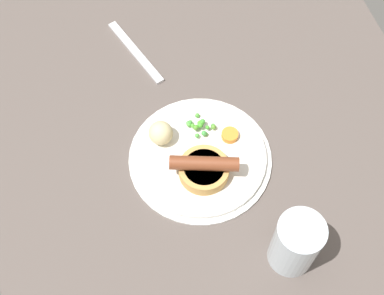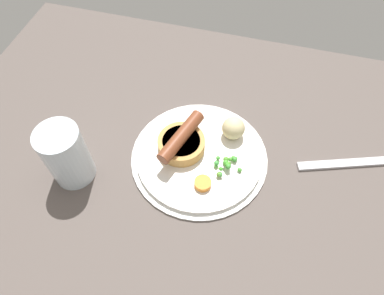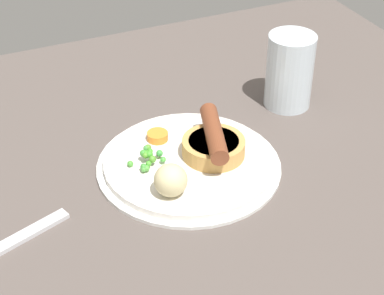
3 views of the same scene
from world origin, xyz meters
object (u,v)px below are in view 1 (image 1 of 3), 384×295
(sausage_pudding, at_px, (204,168))
(pea_pile, at_px, (200,126))
(carrot_slice_3, at_px, (230,135))
(dinner_plate, at_px, (200,157))
(drinking_glass, at_px, (296,243))
(fork, at_px, (135,52))
(potato_chunk_0, at_px, (161,133))

(sausage_pudding, distance_m, pea_pile, 0.09)
(sausage_pudding, distance_m, carrot_slice_3, 0.09)
(dinner_plate, bearing_deg, carrot_slice_3, -70.42)
(drinking_glass, bearing_deg, dinner_plate, 23.27)
(dinner_plate, height_order, fork, dinner_plate)
(sausage_pudding, bearing_deg, fork, -62.25)
(sausage_pudding, distance_m, potato_chunk_0, 0.10)
(pea_pile, height_order, carrot_slice_3, pea_pile)
(drinking_glass, bearing_deg, pea_pile, 16.02)
(fork, relative_size, drinking_glass, 1.54)
(dinner_plate, height_order, sausage_pudding, sausage_pudding)
(pea_pile, bearing_deg, potato_chunk_0, 92.52)
(sausage_pudding, height_order, drinking_glass, drinking_glass)
(potato_chunk_0, xyz_separation_m, carrot_slice_3, (-0.03, -0.12, -0.02))
(pea_pile, xyz_separation_m, fork, (0.21, 0.07, -0.02))
(sausage_pudding, xyz_separation_m, carrot_slice_3, (0.06, -0.06, -0.01))
(dinner_plate, bearing_deg, fork, 12.18)
(potato_chunk_0, relative_size, carrot_slice_3, 1.43)
(dinner_plate, distance_m, carrot_slice_3, 0.07)
(dinner_plate, relative_size, pea_pile, 4.68)
(carrot_slice_3, bearing_deg, sausage_pudding, 131.27)
(pea_pile, bearing_deg, dinner_plate, 164.72)
(fork, height_order, drinking_glass, drinking_glass)
(carrot_slice_3, relative_size, drinking_glass, 0.26)
(carrot_slice_3, xyz_separation_m, drinking_glass, (-0.23, -0.03, 0.04))
(fork, bearing_deg, pea_pile, 179.13)
(pea_pile, distance_m, fork, 0.22)
(sausage_pudding, distance_m, fork, 0.30)
(dinner_plate, height_order, carrot_slice_3, carrot_slice_3)
(potato_chunk_0, bearing_deg, drinking_glass, -150.31)
(dinner_plate, height_order, potato_chunk_0, potato_chunk_0)
(dinner_plate, distance_m, fork, 0.27)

